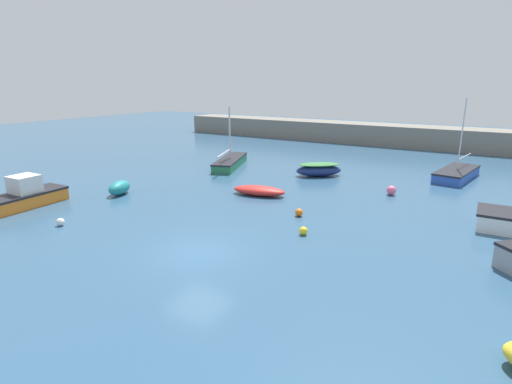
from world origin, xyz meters
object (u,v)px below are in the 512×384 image
object	(u,v)px
sailboat_tall_mast	(456,174)
mooring_buoy_pink	(391,190)
rowboat_with_red_cover	(319,169)
mooring_buoy_orange	(299,212)
fishing_dinghy_green	(119,188)
mooring_buoy_white	(60,222)
sailboat_twin_hulled	(230,162)
motorboat_grey_hull	(22,197)
rowboat_white_midwater	(259,191)
mooring_buoy_yellow	(303,231)

from	to	relation	value
sailboat_tall_mast	mooring_buoy_pink	xyz separation A→B (m)	(-2.93, -6.70, -0.09)
rowboat_with_red_cover	mooring_buoy_orange	world-z (taller)	rowboat_with_red_cover
fishing_dinghy_green	rowboat_with_red_cover	world-z (taller)	rowboat_with_red_cover
fishing_dinghy_green	mooring_buoy_white	world-z (taller)	fishing_dinghy_green
rowboat_with_red_cover	sailboat_twin_hulled	distance (m)	7.48
rowboat_with_red_cover	mooring_buoy_white	bearing A→B (deg)	29.00
motorboat_grey_hull	mooring_buoy_orange	world-z (taller)	motorboat_grey_hull
rowboat_white_midwater	mooring_buoy_white	bearing A→B (deg)	49.33
fishing_dinghy_green	sailboat_tall_mast	bearing A→B (deg)	-66.90
motorboat_grey_hull	rowboat_white_midwater	bearing A→B (deg)	128.95
rowboat_white_midwater	sailboat_twin_hulled	world-z (taller)	sailboat_twin_hulled
rowboat_white_midwater	sailboat_twin_hulled	xyz separation A→B (m)	(-6.40, 6.06, 0.10)
fishing_dinghy_green	mooring_buoy_white	distance (m)	5.65
sailboat_twin_hulled	mooring_buoy_pink	bearing A→B (deg)	-118.58
mooring_buoy_yellow	sailboat_tall_mast	bearing A→B (deg)	73.20
sailboat_twin_hulled	mooring_buoy_white	bearing A→B (deg)	162.95
rowboat_white_midwater	mooring_buoy_orange	distance (m)	4.44
fishing_dinghy_green	mooring_buoy_yellow	size ratio (longest dim) A/B	5.42
rowboat_with_red_cover	mooring_buoy_yellow	size ratio (longest dim) A/B	9.29
mooring_buoy_yellow	fishing_dinghy_green	bearing A→B (deg)	178.83
rowboat_white_midwater	mooring_buoy_orange	world-z (taller)	rowboat_white_midwater
sailboat_tall_mast	mooring_buoy_yellow	size ratio (longest dim) A/B	16.00
mooring_buoy_orange	sailboat_tall_mast	bearing A→B (deg)	65.75
mooring_buoy_white	mooring_buoy_orange	xyz separation A→B (m)	(9.14, 7.26, 0.01)
mooring_buoy_yellow	mooring_buoy_orange	size ratio (longest dim) A/B	0.95
rowboat_with_red_cover	sailboat_twin_hulled	world-z (taller)	sailboat_twin_hulled
mooring_buoy_orange	mooring_buoy_white	bearing A→B (deg)	-141.52
fishing_dinghy_green	mooring_buoy_orange	bearing A→B (deg)	-98.47
motorboat_grey_hull	rowboat_with_red_cover	world-z (taller)	motorboat_grey_hull
sailboat_tall_mast	mooring_buoy_white	size ratio (longest dim) A/B	16.23
mooring_buoy_white	rowboat_with_red_cover	bearing A→B (deg)	68.58
sailboat_twin_hulled	motorboat_grey_hull	bearing A→B (deg)	146.00
motorboat_grey_hull	mooring_buoy_white	bearing A→B (deg)	78.09
rowboat_white_midwater	mooring_buoy_pink	xyz separation A→B (m)	(6.85, 4.27, -0.00)
fishing_dinghy_green	mooring_buoy_pink	bearing A→B (deg)	-77.51
sailboat_tall_mast	mooring_buoy_pink	bearing A→B (deg)	-14.30
sailboat_tall_mast	mooring_buoy_white	distance (m)	25.52
sailboat_tall_mast	mooring_buoy_orange	size ratio (longest dim) A/B	15.19
rowboat_with_red_cover	mooring_buoy_pink	distance (m)	6.30
rowboat_white_midwater	sailboat_twin_hulled	size ratio (longest dim) A/B	0.53
fishing_dinghy_green	rowboat_white_midwater	distance (m)	8.55
motorboat_grey_hull	mooring_buoy_pink	xyz separation A→B (m)	(16.73, 13.14, -0.29)
sailboat_twin_hulled	fishing_dinghy_green	bearing A→B (deg)	153.68
rowboat_with_red_cover	sailboat_tall_mast	bearing A→B (deg)	166.35
sailboat_twin_hulled	rowboat_with_red_cover	bearing A→B (deg)	-105.72
rowboat_with_red_cover	mooring_buoy_white	xyz separation A→B (m)	(-6.40, -16.31, -0.30)
mooring_buoy_pink	mooring_buoy_orange	size ratio (longest dim) A/B	1.43
fishing_dinghy_green	mooring_buoy_white	xyz separation A→B (m)	(2.04, -5.27, -0.23)
sailboat_tall_mast	rowboat_with_red_cover	bearing A→B (deg)	-54.79
fishing_dinghy_green	rowboat_with_red_cover	bearing A→B (deg)	-55.97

